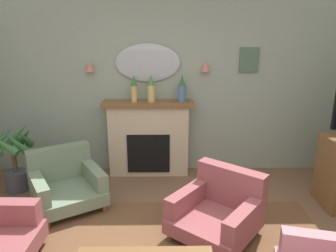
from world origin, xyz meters
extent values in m
cube|color=#93A393|center=(0.00, 2.55, 1.46)|extent=(6.63, 0.10, 2.91)
cube|color=beige|center=(-0.38, 2.34, 0.55)|extent=(1.20, 0.28, 1.10)
cube|color=black|center=(-0.38, 2.24, 0.38)|extent=(0.64, 0.12, 0.60)
cube|color=brown|center=(-0.38, 2.32, 1.13)|extent=(1.36, 0.36, 0.06)
cylinder|color=tan|center=(-0.58, 2.30, 1.28)|extent=(0.08, 0.08, 0.24)
cone|color=#38753D|center=(-0.58, 2.30, 1.48)|extent=(0.10, 0.10, 0.16)
cylinder|color=tan|center=(-0.33, 2.30, 1.28)|extent=(0.11, 0.11, 0.24)
cone|color=#4C8447|center=(-0.33, 2.30, 1.48)|extent=(0.10, 0.10, 0.16)
cylinder|color=#4C7093|center=(0.12, 2.30, 1.28)|extent=(0.13, 0.13, 0.24)
cone|color=#2D6633|center=(0.12, 2.30, 1.48)|extent=(0.10, 0.10, 0.16)
ellipsoid|color=#B2BCC6|center=(-0.38, 2.47, 1.71)|extent=(0.96, 0.06, 0.56)
cone|color=#D17066|center=(-1.23, 2.42, 1.66)|extent=(0.14, 0.14, 0.14)
cone|color=#D17066|center=(0.47, 2.42, 1.66)|extent=(0.14, 0.14, 0.14)
cube|color=#4C6B56|center=(1.12, 2.48, 1.75)|extent=(0.28, 0.03, 0.36)
cube|color=#934C51|center=(-1.79, 0.56, 0.40)|extent=(0.76, 0.18, 0.24)
cylinder|color=brown|center=(-1.45, 0.54, 0.05)|extent=(0.07, 0.07, 0.10)
cube|color=#B77A84|center=(1.24, 0.03, 0.37)|extent=(0.73, 0.31, 0.22)
cube|color=#934C51|center=(0.39, 0.68, 0.18)|extent=(1.13, 1.13, 0.16)
cube|color=#934C51|center=(0.60, 0.94, 0.48)|extent=(0.72, 0.63, 0.45)
cube|color=#934C51|center=(0.12, 0.89, 0.37)|extent=(0.56, 0.65, 0.22)
cube|color=#934C51|center=(0.65, 0.46, 0.37)|extent=(0.56, 0.65, 0.22)
cylinder|color=brown|center=(-0.09, 0.62, 0.05)|extent=(0.06, 0.06, 0.10)
cylinder|color=brown|center=(0.34, 1.15, 0.05)|extent=(0.06, 0.06, 0.10)
cylinder|color=brown|center=(0.87, 0.73, 0.05)|extent=(0.06, 0.06, 0.10)
cube|color=gray|center=(-1.36, 1.33, 0.18)|extent=(1.10, 1.10, 0.16)
cube|color=gray|center=(-1.53, 1.62, 0.48)|extent=(0.77, 0.55, 0.45)
cube|color=gray|center=(-1.65, 1.15, 0.37)|extent=(0.49, 0.69, 0.22)
cube|color=gray|center=(-1.07, 1.50, 0.37)|extent=(0.49, 0.69, 0.22)
cylinder|color=brown|center=(-1.47, 0.86, 0.05)|extent=(0.06, 0.06, 0.10)
cylinder|color=brown|center=(-0.89, 1.21, 0.05)|extent=(0.06, 0.06, 0.10)
cylinder|color=brown|center=(-1.83, 1.44, 0.05)|extent=(0.06, 0.06, 0.10)
cylinder|color=brown|center=(-1.24, 1.79, 0.05)|extent=(0.06, 0.06, 0.10)
cylinder|color=#474C56|center=(-2.22, 1.80, 0.14)|extent=(0.32, 0.32, 0.28)
cylinder|color=brown|center=(-2.22, 1.80, 0.42)|extent=(0.06, 0.06, 0.30)
cone|color=#38753D|center=(-2.04, 1.83, 0.75)|extent=(0.18, 0.44, 0.36)
cone|color=#38753D|center=(-2.10, 1.93, 0.75)|extent=(0.40, 0.38, 0.36)
cone|color=#38753D|center=(-2.23, 1.98, 0.75)|extent=(0.40, 0.14, 0.40)
cone|color=#38753D|center=(-2.38, 1.88, 0.75)|extent=(0.29, 0.45, 0.32)
cone|color=#38753D|center=(-2.25, 1.63, 0.75)|extent=(0.45, 0.19, 0.34)
cone|color=#38753D|center=(-2.10, 1.67, 0.75)|extent=(0.35, 0.33, 0.42)
camera|label=1|loc=(-0.14, -2.30, 2.16)|focal=34.09mm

